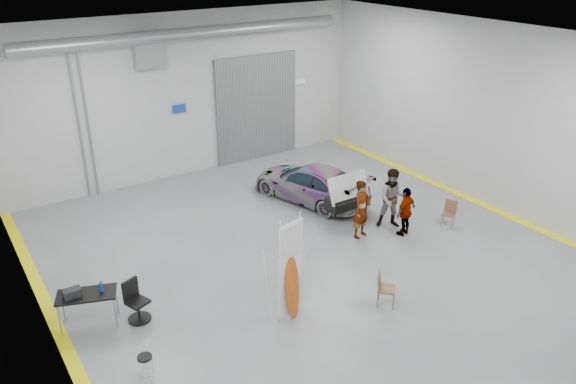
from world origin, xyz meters
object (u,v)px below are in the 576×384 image
folding_chair_far (448,218)px  person_b (393,198)px  sedan_car (311,183)px  surfboard_display (290,279)px  person_a (362,209)px  person_c (406,211)px  work_table (83,295)px  office_chair (137,303)px  folding_chair_near (386,295)px  shop_stool (146,369)px

folding_chair_far → person_b: bearing=-150.0°
sedan_car → surfboard_display: 6.70m
person_a → surfboard_display: (-4.03, -2.16, 0.18)m
person_c → work_table: person_c is taller
person_c → work_table: size_ratio=1.05×
person_b → office_chair: person_b is taller
folding_chair_near → work_table: 7.19m
sedan_car → person_b: 3.18m
folding_chair_near → office_chair: (-5.29, 2.84, 0.16)m
folding_chair_far → shop_stool: size_ratio=1.31×
surfboard_display → person_a: bearing=16.1°
folding_chair_far → work_table: (-10.86, 1.26, 0.58)m
surfboard_display → folding_chair_far: 6.90m
person_b → folding_chair_far: (1.50, -0.97, -0.70)m
person_a → shop_stool: person_a is taller
person_b → shop_stool: 9.17m
folding_chair_far → office_chair: 9.82m
shop_stool → office_chair: 2.18m
sedan_car → folding_chair_far: (2.47, -3.98, -0.37)m
folding_chair_far → work_table: bearing=-123.7°
folding_chair_far → office_chair: bearing=-121.8°
folding_chair_far → surfboard_display: bearing=-107.4°
shop_stool → work_table: 2.64m
shop_stool → work_table: size_ratio=0.42×
person_b → surfboard_display: size_ratio=0.71×
shop_stool → surfboard_display: bearing=2.1°
work_table → shop_stool: bearing=-78.9°
work_table → sedan_car: bearing=18.0°
surfboard_display → folding_chair_far: size_ratio=3.28×
folding_chair_near → office_chair: size_ratio=0.90×
person_c → work_table: (-9.33, 0.90, 0.06)m
person_c → folding_chair_near: (-2.96, -2.39, -0.49)m
person_c → person_b: bearing=-106.3°
sedan_car → office_chair: (-7.32, -3.17, -0.18)m
work_table → office_chair: bearing=-22.4°
sedan_car → office_chair: sedan_car is taller
person_c → shop_stool: bearing=-2.5°
sedan_car → office_chair: bearing=8.3°
person_b → surfboard_display: bearing=-123.5°
person_a → person_b: (1.22, -0.04, 0.05)m
shop_stool → work_table: (-0.50, 2.54, 0.53)m
work_table → surfboard_display: bearing=-30.4°
folding_chair_near → shop_stool: (-5.87, 0.74, 0.02)m
sedan_car → person_a: (-0.26, -2.97, 0.28)m
sedan_car → work_table: 8.83m
folding_chair_far → shop_stool: folding_chair_far is taller
person_a → folding_chair_near: (-1.76, -3.03, -0.62)m
person_b → office_chair: size_ratio=1.87×
folding_chair_far → office_chair: (-9.78, 0.81, 0.20)m
folding_chair_near → folding_chair_far: size_ratio=1.13×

